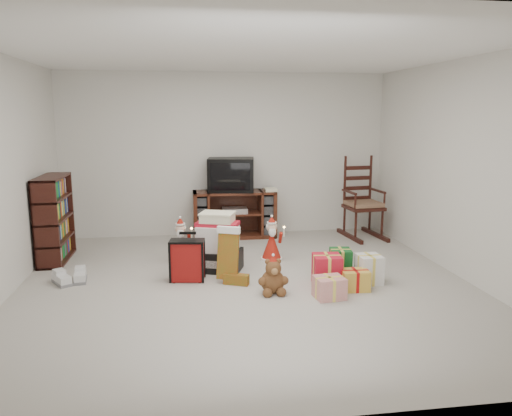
{
  "coord_description": "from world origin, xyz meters",
  "views": [
    {
      "loc": [
        -0.67,
        -5.23,
        1.88
      ],
      "look_at": [
        0.19,
        0.6,
        0.76
      ],
      "focal_mm": 35.0,
      "sensor_mm": 36.0,
      "label": 1
    }
  ],
  "objects_px": {
    "crt_television": "(231,175)",
    "tv_stand": "(235,214)",
    "red_suitcase": "(187,260)",
    "gift_cluster": "(345,274)",
    "rocking_chair": "(362,208)",
    "mrs_claus_figurine": "(181,245)",
    "teddy_bear": "(273,278)",
    "gift_pile": "(218,246)",
    "sneaker_pair": "(71,278)",
    "santa_figurine": "(272,243)",
    "bookshelf": "(54,220)"
  },
  "relations": [
    {
      "from": "santa_figurine",
      "to": "gift_cluster",
      "type": "relative_size",
      "value": 0.63
    },
    {
      "from": "sneaker_pair",
      "to": "gift_cluster",
      "type": "distance_m",
      "value": 3.07
    },
    {
      "from": "bookshelf",
      "to": "santa_figurine",
      "type": "xyz_separation_m",
      "value": [
        2.76,
        -0.42,
        -0.31
      ]
    },
    {
      "from": "rocking_chair",
      "to": "tv_stand",
      "type": "bearing_deg",
      "value": 166.58
    },
    {
      "from": "bookshelf",
      "to": "red_suitcase",
      "type": "height_order",
      "value": "bookshelf"
    },
    {
      "from": "gift_pile",
      "to": "crt_television",
      "type": "bearing_deg",
      "value": 97.57
    },
    {
      "from": "tv_stand",
      "to": "sneaker_pair",
      "type": "xyz_separation_m",
      "value": [
        -2.05,
        -1.85,
        -0.3
      ]
    },
    {
      "from": "rocking_chair",
      "to": "red_suitcase",
      "type": "xyz_separation_m",
      "value": [
        -2.7,
        -1.74,
        -0.2
      ]
    },
    {
      "from": "tv_stand",
      "to": "gift_pile",
      "type": "distance_m",
      "value": 1.67
    },
    {
      "from": "bookshelf",
      "to": "crt_television",
      "type": "height_order",
      "value": "crt_television"
    },
    {
      "from": "santa_figurine",
      "to": "gift_cluster",
      "type": "distance_m",
      "value": 1.27
    },
    {
      "from": "bookshelf",
      "to": "sneaker_pair",
      "type": "height_order",
      "value": "bookshelf"
    },
    {
      "from": "gift_cluster",
      "to": "rocking_chair",
      "type": "bearing_deg",
      "value": 65.68
    },
    {
      "from": "crt_television",
      "to": "tv_stand",
      "type": "bearing_deg",
      "value": -12.73
    },
    {
      "from": "santa_figurine",
      "to": "mrs_claus_figurine",
      "type": "bearing_deg",
      "value": 174.26
    },
    {
      "from": "mrs_claus_figurine",
      "to": "gift_cluster",
      "type": "distance_m",
      "value": 2.16
    },
    {
      "from": "tv_stand",
      "to": "santa_figurine",
      "type": "height_order",
      "value": "tv_stand"
    },
    {
      "from": "teddy_bear",
      "to": "sneaker_pair",
      "type": "distance_m",
      "value": 2.29
    },
    {
      "from": "sneaker_pair",
      "to": "gift_cluster",
      "type": "xyz_separation_m",
      "value": [
        3.02,
        -0.56,
        0.09
      ]
    },
    {
      "from": "red_suitcase",
      "to": "crt_television",
      "type": "height_order",
      "value": "crt_television"
    },
    {
      "from": "bookshelf",
      "to": "teddy_bear",
      "type": "height_order",
      "value": "bookshelf"
    },
    {
      "from": "rocking_chair",
      "to": "gift_pile",
      "type": "distance_m",
      "value": 2.71
    },
    {
      "from": "gift_cluster",
      "to": "tv_stand",
      "type": "bearing_deg",
      "value": 111.85
    },
    {
      "from": "rocking_chair",
      "to": "gift_cluster",
      "type": "distance_m",
      "value": 2.41
    },
    {
      "from": "red_suitcase",
      "to": "sneaker_pair",
      "type": "relative_size",
      "value": 1.33
    },
    {
      "from": "teddy_bear",
      "to": "sneaker_pair",
      "type": "xyz_separation_m",
      "value": [
        -2.19,
        0.66,
        -0.11
      ]
    },
    {
      "from": "red_suitcase",
      "to": "gift_cluster",
      "type": "bearing_deg",
      "value": -6.31
    },
    {
      "from": "red_suitcase",
      "to": "crt_television",
      "type": "bearing_deg",
      "value": 78.7
    },
    {
      "from": "gift_pile",
      "to": "gift_cluster",
      "type": "distance_m",
      "value": 1.57
    },
    {
      "from": "rocking_chair",
      "to": "santa_figurine",
      "type": "bearing_deg",
      "value": -152.63
    },
    {
      "from": "tv_stand",
      "to": "red_suitcase",
      "type": "distance_m",
      "value": 2.12
    },
    {
      "from": "tv_stand",
      "to": "gift_pile",
      "type": "bearing_deg",
      "value": -102.7
    },
    {
      "from": "tv_stand",
      "to": "mrs_claus_figurine",
      "type": "bearing_deg",
      "value": -124.1
    },
    {
      "from": "tv_stand",
      "to": "mrs_claus_figurine",
      "type": "distance_m",
      "value": 1.46
    },
    {
      "from": "mrs_claus_figurine",
      "to": "teddy_bear",
      "type": "bearing_deg",
      "value": -53.74
    },
    {
      "from": "teddy_bear",
      "to": "tv_stand",
      "type": "bearing_deg",
      "value": 93.24
    },
    {
      "from": "bookshelf",
      "to": "gift_pile",
      "type": "xyz_separation_m",
      "value": [
        2.05,
        -0.72,
        -0.22
      ]
    },
    {
      "from": "red_suitcase",
      "to": "sneaker_pair",
      "type": "distance_m",
      "value": 1.32
    },
    {
      "from": "rocking_chair",
      "to": "sneaker_pair",
      "type": "distance_m",
      "value": 4.33
    },
    {
      "from": "gift_pile",
      "to": "teddy_bear",
      "type": "distance_m",
      "value": 1.04
    },
    {
      "from": "mrs_claus_figurine",
      "to": "tv_stand",
      "type": "bearing_deg",
      "value": 55.63
    },
    {
      "from": "rocking_chair",
      "to": "sneaker_pair",
      "type": "relative_size",
      "value": 3.06
    },
    {
      "from": "teddy_bear",
      "to": "mrs_claus_figurine",
      "type": "xyz_separation_m",
      "value": [
        -0.96,
        1.31,
        0.06
      ]
    },
    {
      "from": "rocking_chair",
      "to": "red_suitcase",
      "type": "relative_size",
      "value": 2.31
    },
    {
      "from": "rocking_chair",
      "to": "bookshelf",
      "type": "bearing_deg",
      "value": -177.86
    },
    {
      "from": "bookshelf",
      "to": "mrs_claus_figurine",
      "type": "bearing_deg",
      "value": -10.62
    },
    {
      "from": "tv_stand",
      "to": "gift_pile",
      "type": "xyz_separation_m",
      "value": [
        -0.37,
        -1.62,
        -0.05
      ]
    },
    {
      "from": "rocking_chair",
      "to": "santa_figurine",
      "type": "distance_m",
      "value": 1.95
    },
    {
      "from": "tv_stand",
      "to": "crt_television",
      "type": "bearing_deg",
      "value": 159.31
    },
    {
      "from": "teddy_bear",
      "to": "mrs_claus_figurine",
      "type": "relative_size",
      "value": 0.64
    }
  ]
}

